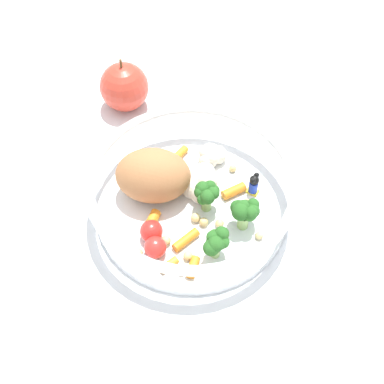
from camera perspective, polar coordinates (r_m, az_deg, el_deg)
ground_plane at (r=0.62m, az=0.22°, el=-0.61°), size 2.40×2.40×0.00m
food_container at (r=0.58m, az=-0.57°, el=0.28°), size 0.25×0.25×0.08m
loose_apple at (r=0.71m, az=-8.00°, el=12.18°), size 0.07×0.07×0.08m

